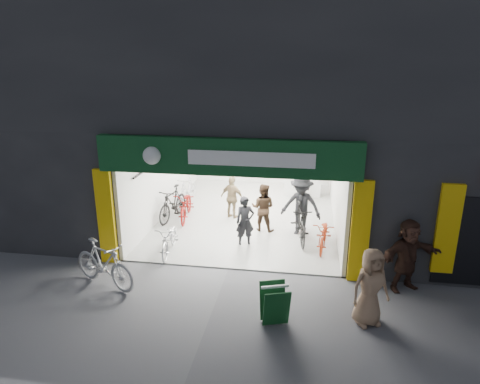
% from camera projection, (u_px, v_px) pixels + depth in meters
% --- Properties ---
extents(ground, '(60.00, 60.00, 0.00)m').
position_uv_depth(ground, '(228.00, 269.00, 11.21)').
color(ground, '#56565B').
rests_on(ground, ground).
extents(building, '(17.00, 10.27, 8.00)m').
position_uv_depth(building, '(280.00, 87.00, 14.44)').
color(building, '#232326').
rests_on(building, ground).
extents(bike_left_front, '(0.75, 1.74, 0.89)m').
position_uv_depth(bike_left_front, '(170.00, 239.00, 11.99)').
color(bike_left_front, silver).
rests_on(bike_left_front, ground).
extents(bike_left_midfront, '(0.86, 1.98, 1.15)m').
position_uv_depth(bike_left_midfront, '(173.00, 203.00, 14.44)').
color(bike_left_midfront, black).
rests_on(bike_left_midfront, ground).
extents(bike_left_midback, '(0.90, 1.98, 1.00)m').
position_uv_depth(bike_left_midback, '(186.00, 205.00, 14.49)').
color(bike_left_midback, maroon).
rests_on(bike_left_midback, ground).
extents(bike_left_back, '(0.67, 1.74, 1.02)m').
position_uv_depth(bike_left_back, '(187.00, 189.00, 16.18)').
color(bike_left_back, silver).
rests_on(bike_left_back, ground).
extents(bike_right_front, '(0.83, 1.98, 1.16)m').
position_uv_depth(bike_right_front, '(300.00, 223.00, 12.77)').
color(bike_right_front, black).
rests_on(bike_right_front, ground).
extents(bike_right_mid, '(0.79, 1.73, 0.88)m').
position_uv_depth(bike_right_mid, '(324.00, 234.00, 12.31)').
color(bike_right_mid, '#9C290E').
rests_on(bike_right_mid, ground).
extents(bike_right_back, '(0.48, 1.64, 0.98)m').
position_uv_depth(bike_right_back, '(302.00, 190.00, 16.18)').
color(bike_right_back, '#A1A2A6').
rests_on(bike_right_back, ground).
extents(parked_bike, '(2.01, 1.29, 1.17)m').
position_uv_depth(parked_bike, '(104.00, 264.00, 10.26)').
color(parked_bike, '#B4B5B9').
rests_on(parked_bike, ground).
extents(customer_a, '(0.64, 0.53, 1.50)m').
position_uv_depth(customer_a, '(245.00, 222.00, 12.40)').
color(customer_a, black).
rests_on(customer_a, ground).
extents(customer_b, '(0.83, 0.69, 1.56)m').
position_uv_depth(customer_b, '(263.00, 208.00, 13.43)').
color(customer_b, '#362518').
rests_on(customer_b, ground).
extents(customer_c, '(1.38, 0.99, 1.93)m').
position_uv_depth(customer_c, '(301.00, 206.00, 13.06)').
color(customer_c, black).
rests_on(customer_c, ground).
extents(customer_d, '(0.95, 0.66, 1.50)m').
position_uv_depth(customer_d, '(232.00, 198.00, 14.46)').
color(customer_d, olive).
rests_on(customer_d, ground).
extents(pedestrian_near, '(0.97, 0.82, 1.68)m').
position_uv_depth(pedestrian_near, '(370.00, 287.00, 8.73)').
color(pedestrian_near, '#8E6D53').
rests_on(pedestrian_near, ground).
extents(pedestrian_far, '(1.69, 1.25, 1.77)m').
position_uv_depth(pedestrian_far, '(407.00, 255.00, 10.02)').
color(pedestrian_far, '#382119').
rests_on(pedestrian_far, ground).
extents(sandwich_board, '(0.70, 0.71, 0.85)m').
position_uv_depth(sandwich_board, '(275.00, 303.00, 8.83)').
color(sandwich_board, '#10411B').
rests_on(sandwich_board, ground).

